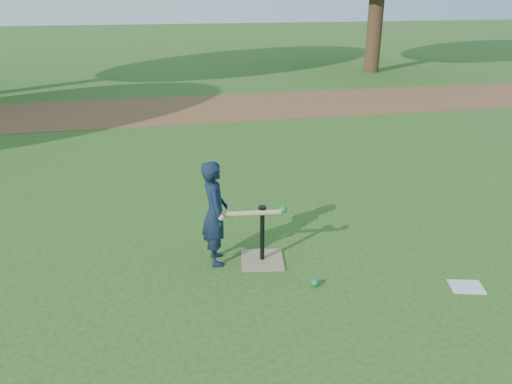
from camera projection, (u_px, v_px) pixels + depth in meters
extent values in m
plane|color=#285116|center=(269.00, 271.00, 4.98)|extent=(80.00, 80.00, 0.00)
cube|color=brown|center=(195.00, 109.00, 11.77)|extent=(24.00, 3.00, 0.01)
imported|color=#101D32|center=(215.00, 213.00, 4.95)|extent=(0.26, 0.40, 1.09)
sphere|color=#0B8042|center=(315.00, 283.00, 4.70)|extent=(0.08, 0.08, 0.08)
cube|color=silver|center=(467.00, 287.00, 4.69)|extent=(0.35, 0.30, 0.01)
cube|color=#8E805A|center=(262.00, 260.00, 5.15)|extent=(0.50, 0.50, 0.02)
cylinder|color=black|center=(262.00, 235.00, 5.05)|extent=(0.05, 0.05, 0.55)
cylinder|color=black|center=(262.00, 209.00, 4.94)|extent=(0.08, 0.08, 0.06)
cylinder|color=tan|center=(251.00, 213.00, 4.91)|extent=(0.60, 0.11, 0.05)
sphere|color=tan|center=(221.00, 218.00, 4.81)|extent=(0.06, 0.06, 0.06)
sphere|color=#0B8042|center=(283.00, 209.00, 4.95)|extent=(0.08, 0.08, 0.08)
cylinder|color=#382316|center=(375.00, 19.00, 16.48)|extent=(0.50, 0.50, 3.42)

